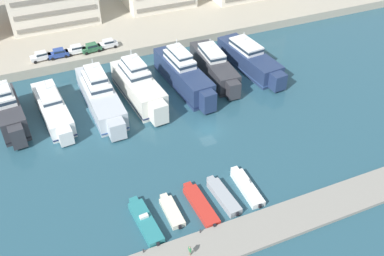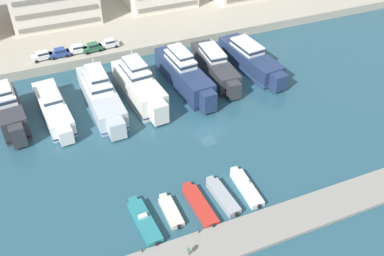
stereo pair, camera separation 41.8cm
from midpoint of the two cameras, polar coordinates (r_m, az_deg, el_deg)
name	(u,v)px [view 1 (the left image)]	position (r m, az deg, el deg)	size (l,w,h in m)	color
ground_plane	(208,130)	(72.66, 2.04, -0.20)	(400.00, 400.00, 0.00)	#285160
pier_dock	(278,223)	(59.10, 11.18, -12.31)	(120.00, 5.41, 0.53)	gray
yacht_charcoal_far_left	(9,112)	(78.65, -23.36, 2.01)	(5.25, 15.39, 8.74)	#333338
yacht_white_left	(53,108)	(78.36, -18.22, 2.51)	(5.30, 18.15, 6.23)	white
yacht_silver_mid_left	(100,95)	(78.54, -12.27, 4.31)	(5.31, 21.35, 8.33)	silver
yacht_ivory_center_left	(139,86)	(79.34, -7.26, 5.61)	(6.40, 19.08, 8.95)	silver
yacht_navy_center	(183,74)	(82.33, -1.31, 7.23)	(5.87, 20.84, 8.80)	navy
yacht_charcoal_center_right	(214,66)	(86.03, 2.86, 8.25)	(4.99, 19.26, 6.93)	#333338
yacht_navy_mid_right	(250,59)	(89.13, 7.57, 9.10)	(6.52, 20.39, 6.93)	navy
motorboat_teal_far_left	(145,222)	(58.16, -6.46, -12.30)	(2.70, 8.81, 1.44)	teal
motorboat_cream_left	(172,211)	(59.21, -2.94, -11.04)	(1.90, 6.39, 0.84)	beige
motorboat_red_mid_left	(200,205)	(59.84, 0.93, -10.22)	(2.42, 8.72, 0.88)	red
motorboat_grey_center_left	(223,196)	(60.91, 4.00, -9.08)	(2.33, 7.91, 1.04)	#9EA3A8
motorboat_white_center	(247,187)	(62.53, 7.10, -7.84)	(2.13, 8.32, 1.28)	white
car_white_far_left	(41,56)	(93.10, -19.64, 9.04)	(4.25, 2.23, 1.80)	white
car_blue_left	(58,53)	(93.09, -17.51, 9.52)	(4.10, 1.93, 1.80)	#28428E
car_white_mid_left	(76,49)	(93.53, -15.34, 10.09)	(4.14, 1.99, 1.80)	white
car_green_center_left	(91,48)	(93.43, -13.39, 10.39)	(4.24, 2.22, 1.80)	#2D6642
car_white_center	(108,43)	(94.34, -11.28, 10.99)	(4.18, 2.08, 1.80)	white
pedestrian_near_edge	(190,250)	(53.98, -0.52, -15.97)	(0.25, 0.60, 1.55)	#7A6B56
bollard_west	(143,251)	(55.03, -6.73, -15.92)	(0.20, 0.20, 0.61)	#2D2D33
bollard_west_mid	(200,231)	(56.49, 0.88, -13.54)	(0.20, 0.20, 0.61)	#2D2D33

